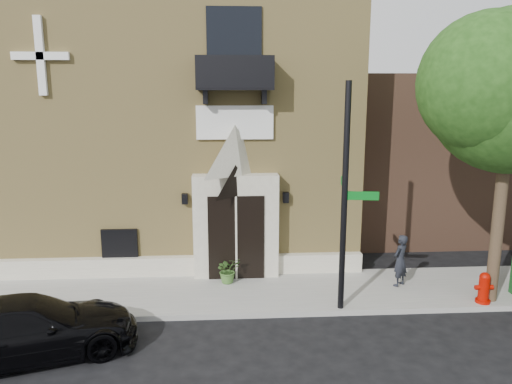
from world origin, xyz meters
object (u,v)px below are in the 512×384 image
black_sedan (27,329)px  fire_hydrant (484,288)px  pedestrian_near (400,260)px  street_sign (345,198)px

black_sedan → fire_hydrant: bearing=-99.5°
fire_hydrant → pedestrian_near: 2.33m
street_sign → fire_hydrant: bearing=8.5°
black_sedan → street_sign: size_ratio=0.80×
street_sign → pedestrian_near: (2.06, 1.39, -2.21)m
black_sedan → street_sign: street_sign is taller
black_sedan → pedestrian_near: bearing=-90.3°
black_sedan → pedestrian_near: (9.55, 3.19, 0.24)m
black_sedan → fire_hydrant: (11.43, 1.86, -0.12)m
street_sign → pedestrian_near: 3.33m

